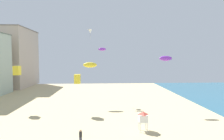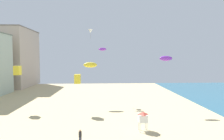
{
  "view_description": "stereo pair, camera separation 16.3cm",
  "coord_description": "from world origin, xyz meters",
  "px_view_note": "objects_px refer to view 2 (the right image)",
  "views": [
    {
      "loc": [
        2.65,
        -7.25,
        9.4
      ],
      "look_at": [
        3.91,
        19.57,
        7.71
      ],
      "focal_mm": 28.5,
      "sensor_mm": 36.0,
      "label": 1
    },
    {
      "loc": [
        2.81,
        -7.26,
        9.4
      ],
      "look_at": [
        3.91,
        19.57,
        7.71
      ],
      "focal_mm": 28.5,
      "sensor_mm": 36.0,
      "label": 2
    }
  ],
  "objects_px": {
    "lifeguard_stand": "(143,117)",
    "kite_yellow_parafoil": "(90,65)",
    "kite_purple_parafoil_2": "(102,49)",
    "kite_flyer": "(80,136)",
    "kite_yellow_box_2": "(78,79)",
    "kite_white_delta": "(91,31)",
    "kite_yellow_box": "(17,70)",
    "kite_purple_parafoil": "(166,58)"
  },
  "relations": [
    {
      "from": "kite_purple_parafoil_2",
      "to": "kite_yellow_box",
      "type": "xyz_separation_m",
      "value": [
        -15.1,
        -4.88,
        -4.08
      ]
    },
    {
      "from": "kite_flyer",
      "to": "kite_yellow_box_2",
      "type": "xyz_separation_m",
      "value": [
        -1.94,
        11.28,
        5.03
      ]
    },
    {
      "from": "lifeguard_stand",
      "to": "kite_purple_parafoil_2",
      "type": "xyz_separation_m",
      "value": [
        -5.4,
        14.68,
        9.56
      ]
    },
    {
      "from": "kite_purple_parafoil",
      "to": "kite_purple_parafoil_2",
      "type": "relative_size",
      "value": 1.42
    },
    {
      "from": "kite_white_delta",
      "to": "kite_purple_parafoil_2",
      "type": "xyz_separation_m",
      "value": [
        2.7,
        -3.33,
        -4.18
      ]
    },
    {
      "from": "kite_yellow_parafoil",
      "to": "kite_yellow_box_2",
      "type": "distance_m",
      "value": 5.67
    },
    {
      "from": "kite_flyer",
      "to": "lifeguard_stand",
      "type": "distance_m",
      "value": 8.37
    },
    {
      "from": "lifeguard_stand",
      "to": "kite_flyer",
      "type": "bearing_deg",
      "value": -169.68
    },
    {
      "from": "lifeguard_stand",
      "to": "kite_yellow_parafoil",
      "type": "xyz_separation_m",
      "value": [
        -7.79,
        12.91,
        6.36
      ]
    },
    {
      "from": "kite_purple_parafoil_2",
      "to": "kite_yellow_parafoil",
      "type": "bearing_deg",
      "value": -143.5
    },
    {
      "from": "lifeguard_stand",
      "to": "kite_yellow_box",
      "type": "xyz_separation_m",
      "value": [
        -20.5,
        9.8,
        5.49
      ]
    },
    {
      "from": "kite_white_delta",
      "to": "kite_purple_parafoil_2",
      "type": "bearing_deg",
      "value": -51.02
    },
    {
      "from": "kite_flyer",
      "to": "kite_yellow_box_2",
      "type": "relative_size",
      "value": 1.04
    },
    {
      "from": "kite_flyer",
      "to": "kite_yellow_parafoil",
      "type": "xyz_separation_m",
      "value": [
        -0.14,
        16.16,
        7.28
      ]
    },
    {
      "from": "kite_purple_parafoil_2",
      "to": "kite_yellow_box_2",
      "type": "xyz_separation_m",
      "value": [
        -4.19,
        -6.65,
        -5.45
      ]
    },
    {
      "from": "kite_white_delta",
      "to": "kite_purple_parafoil",
      "type": "height_order",
      "value": "kite_white_delta"
    },
    {
      "from": "kite_purple_parafoil_2",
      "to": "kite_yellow_box",
      "type": "distance_m",
      "value": 16.38
    },
    {
      "from": "lifeguard_stand",
      "to": "kite_yellow_box",
      "type": "distance_m",
      "value": 23.38
    },
    {
      "from": "lifeguard_stand",
      "to": "kite_white_delta",
      "type": "height_order",
      "value": "kite_white_delta"
    },
    {
      "from": "kite_yellow_parafoil",
      "to": "kite_purple_parafoil",
      "type": "bearing_deg",
      "value": -17.55
    },
    {
      "from": "kite_purple_parafoil_2",
      "to": "kite_purple_parafoil",
      "type": "bearing_deg",
      "value": -28.36
    },
    {
      "from": "lifeguard_stand",
      "to": "kite_white_delta",
      "type": "bearing_deg",
      "value": 101.54
    },
    {
      "from": "kite_yellow_box",
      "to": "kite_yellow_box_2",
      "type": "height_order",
      "value": "kite_yellow_box"
    },
    {
      "from": "kite_purple_parafoil_2",
      "to": "lifeguard_stand",
      "type": "bearing_deg",
      "value": -69.79
    },
    {
      "from": "kite_white_delta",
      "to": "kite_purple_parafoil",
      "type": "bearing_deg",
      "value": -33.97
    },
    {
      "from": "kite_yellow_parafoil",
      "to": "kite_yellow_box",
      "type": "xyz_separation_m",
      "value": [
        -12.71,
        -3.11,
        -0.87
      ]
    },
    {
      "from": "kite_white_delta",
      "to": "kite_yellow_box_2",
      "type": "relative_size",
      "value": 1.34
    },
    {
      "from": "lifeguard_stand",
      "to": "kite_yellow_box_2",
      "type": "bearing_deg",
      "value": 127.41
    },
    {
      "from": "kite_flyer",
      "to": "kite_yellow_parafoil",
      "type": "distance_m",
      "value": 17.72
    },
    {
      "from": "kite_yellow_parafoil",
      "to": "kite_purple_parafoil_2",
      "type": "relative_size",
      "value": 1.69
    },
    {
      "from": "kite_yellow_parafoil",
      "to": "kite_purple_parafoil_2",
      "type": "xyz_separation_m",
      "value": [
        2.39,
        1.77,
        3.21
      ]
    },
    {
      "from": "kite_purple_parafoil_2",
      "to": "kite_yellow_box",
      "type": "relative_size",
      "value": 0.99
    },
    {
      "from": "kite_white_delta",
      "to": "kite_yellow_box",
      "type": "xyz_separation_m",
      "value": [
        -12.4,
        -8.21,
        -8.26
      ]
    },
    {
      "from": "kite_yellow_box_2",
      "to": "lifeguard_stand",
      "type": "bearing_deg",
      "value": -39.91
    },
    {
      "from": "lifeguard_stand",
      "to": "kite_purple_parafoil_2",
      "type": "bearing_deg",
      "value": 97.53
    },
    {
      "from": "kite_purple_parafoil",
      "to": "kite_purple_parafoil_2",
      "type": "bearing_deg",
      "value": 151.64
    },
    {
      "from": "lifeguard_stand",
      "to": "kite_purple_parafoil_2",
      "type": "height_order",
      "value": "kite_purple_parafoil_2"
    },
    {
      "from": "kite_yellow_parafoil",
      "to": "kite_white_delta",
      "type": "distance_m",
      "value": 8.99
    },
    {
      "from": "lifeguard_stand",
      "to": "kite_purple_parafoil",
      "type": "xyz_separation_m",
      "value": [
        5.9,
        8.58,
        7.64
      ]
    },
    {
      "from": "kite_yellow_parafoil",
      "to": "kite_white_delta",
      "type": "xyz_separation_m",
      "value": [
        -0.31,
        5.1,
        7.39
      ]
    },
    {
      "from": "kite_flyer",
      "to": "kite_purple_parafoil_2",
      "type": "distance_m",
      "value": 20.89
    },
    {
      "from": "kite_yellow_box_2",
      "to": "kite_white_delta",
      "type": "bearing_deg",
      "value": 81.49
    }
  ]
}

